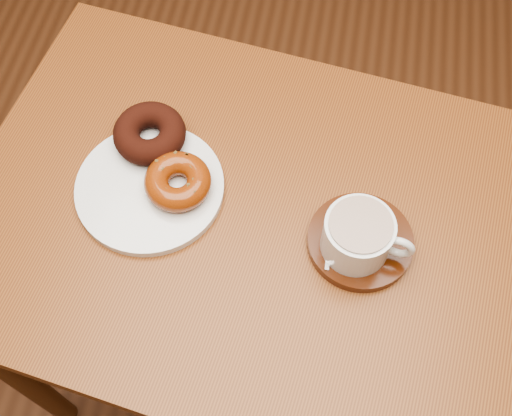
% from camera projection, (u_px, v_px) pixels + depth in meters
% --- Properties ---
extents(ground, '(6.00, 6.00, 0.00)m').
position_uv_depth(ground, '(184.00, 237.00, 1.86)').
color(ground, brown).
rests_on(ground, ground).
extents(cafe_table, '(0.95, 0.77, 0.81)m').
position_uv_depth(cafe_table, '(244.00, 248.00, 1.09)').
color(cafe_table, brown).
rests_on(cafe_table, ground).
extents(donut_plate, '(0.27, 0.27, 0.01)m').
position_uv_depth(donut_plate, '(150.00, 188.00, 0.99)').
color(donut_plate, silver).
rests_on(donut_plate, cafe_table).
extents(donut_cinnamon, '(0.13, 0.13, 0.04)m').
position_uv_depth(donut_cinnamon, '(150.00, 133.00, 1.01)').
color(donut_cinnamon, black).
rests_on(donut_cinnamon, donut_plate).
extents(donut_caramel, '(0.14, 0.14, 0.04)m').
position_uv_depth(donut_caramel, '(178.00, 181.00, 0.97)').
color(donut_caramel, '#82350E').
rests_on(donut_caramel, donut_plate).
extents(saucer, '(0.20, 0.20, 0.02)m').
position_uv_depth(saucer, '(360.00, 241.00, 0.95)').
color(saucer, '#3D1808').
rests_on(saucer, cafe_table).
extents(coffee_cup, '(0.13, 0.10, 0.07)m').
position_uv_depth(coffee_cup, '(359.00, 236.00, 0.90)').
color(coffee_cup, silver).
rests_on(coffee_cup, saucer).
extents(teaspoon, '(0.02, 0.10, 0.01)m').
position_uv_depth(teaspoon, '(331.00, 224.00, 0.95)').
color(teaspoon, silver).
rests_on(teaspoon, saucer).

